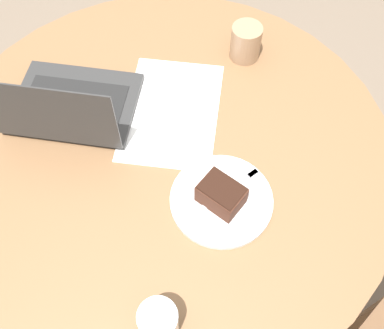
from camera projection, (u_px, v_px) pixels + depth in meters
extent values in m
plane|color=#6B5B4C|center=(175.00, 250.00, 1.73)|extent=(12.00, 12.00, 0.00)
cylinder|color=brown|center=(175.00, 249.00, 1.72)|extent=(0.44, 0.44, 0.02)
cylinder|color=brown|center=(171.00, 210.00, 1.43)|extent=(0.10, 0.10, 0.68)
cylinder|color=brown|center=(165.00, 150.00, 1.12)|extent=(1.14, 1.14, 0.03)
cube|color=brown|center=(358.00, 324.00, 1.37)|extent=(0.05, 0.05, 0.45)
cube|color=white|center=(172.00, 111.00, 1.17)|extent=(0.40, 0.33, 0.00)
cylinder|color=silver|center=(221.00, 200.00, 1.03)|extent=(0.24, 0.24, 0.01)
cube|color=#472619|center=(221.00, 195.00, 1.00)|extent=(0.09, 0.11, 0.06)
cube|color=black|center=(222.00, 188.00, 0.97)|extent=(0.09, 0.11, 0.00)
cube|color=silver|center=(229.00, 190.00, 1.03)|extent=(0.16, 0.09, 0.00)
cube|color=silver|center=(253.00, 173.00, 1.05)|extent=(0.04, 0.04, 0.00)
cylinder|color=#997556|center=(246.00, 42.00, 1.23)|extent=(0.08, 0.08, 0.10)
cylinder|color=silver|center=(159.00, 322.00, 0.85)|extent=(0.08, 0.08, 0.10)
cube|color=#2D2D2D|center=(76.00, 103.00, 1.17)|extent=(0.31, 0.37, 0.02)
cube|color=black|center=(75.00, 101.00, 1.16)|extent=(0.20, 0.29, 0.00)
cube|color=#2D2D2D|center=(49.00, 116.00, 1.02)|extent=(0.09, 0.30, 0.19)
cube|color=black|center=(50.00, 115.00, 1.02)|extent=(0.08, 0.29, 0.18)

